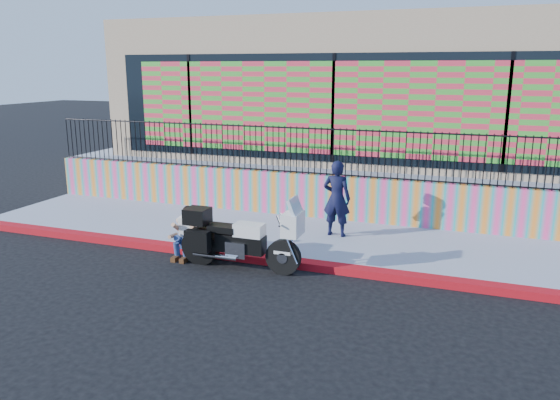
% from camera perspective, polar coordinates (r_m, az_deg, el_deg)
% --- Properties ---
extents(ground, '(90.00, 90.00, 0.00)m').
position_cam_1_polar(ground, '(11.14, -0.23, -6.75)').
color(ground, black).
rests_on(ground, ground).
extents(red_curb, '(16.00, 0.30, 0.15)m').
position_cam_1_polar(red_curb, '(11.11, -0.23, -6.39)').
color(red_curb, '#A70B1E').
rests_on(red_curb, ground).
extents(sidewalk, '(16.00, 3.00, 0.15)m').
position_cam_1_polar(sidewalk, '(12.59, 2.40, -3.96)').
color(sidewalk, '#99A1B8').
rests_on(sidewalk, ground).
extents(mural_wall, '(16.00, 0.20, 1.10)m').
position_cam_1_polar(mural_wall, '(13.90, 4.45, 0.38)').
color(mural_wall, '#FD428D').
rests_on(mural_wall, sidewalk).
extents(metal_fence, '(15.80, 0.04, 1.20)m').
position_cam_1_polar(metal_fence, '(13.68, 4.54, 5.07)').
color(metal_fence, black).
rests_on(metal_fence, mural_wall).
extents(elevated_platform, '(16.00, 10.00, 1.25)m').
position_cam_1_polar(elevated_platform, '(18.78, 8.71, 3.51)').
color(elevated_platform, '#99A1B8').
rests_on(elevated_platform, ground).
extents(storefront_building, '(14.00, 8.06, 4.00)m').
position_cam_1_polar(storefront_building, '(18.29, 8.87, 11.51)').
color(storefront_building, tan).
rests_on(storefront_building, elevated_platform).
extents(police_motorcycle, '(2.47, 0.82, 1.54)m').
position_cam_1_polar(police_motorcycle, '(10.76, -4.37, -3.89)').
color(police_motorcycle, black).
rests_on(police_motorcycle, ground).
extents(police_officer, '(0.65, 0.45, 1.73)m').
position_cam_1_polar(police_officer, '(12.35, 5.95, 0.17)').
color(police_officer, black).
rests_on(police_officer, sidewalk).
extents(seated_man, '(0.54, 0.71, 1.06)m').
position_cam_1_polar(seated_man, '(11.56, -9.85, -3.82)').
color(seated_man, navy).
rests_on(seated_man, ground).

